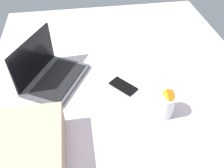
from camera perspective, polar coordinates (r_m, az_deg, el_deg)
The scene contains 4 objects.
bed_mattress at distance 129.39cm, azimuth 2.83°, elevation -3.47°, with size 180.00×140.00×18.00cm, color silver.
laptop at distance 127.54cm, azimuth -14.38°, elevation 2.41°, with size 40.02×36.16×23.00cm.
snack_cup at distance 109.22cm, azimuth 12.35°, elevation -4.65°, with size 9.00×9.41×13.88cm.
cell_phone at distance 122.54cm, azimuth 2.66°, elevation -0.53°, with size 6.80×14.00×0.80cm, color black.
Camera 1 is at (-86.29, 19.88, 103.34)cm, focal length 38.83 mm.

